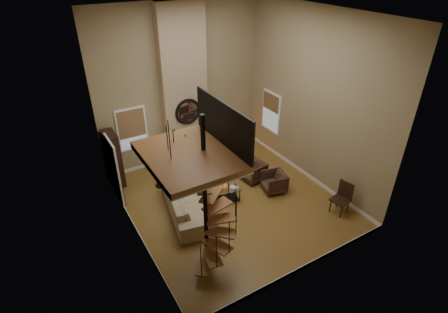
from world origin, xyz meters
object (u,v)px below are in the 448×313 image
hutch (113,159)px  armchair_far (276,181)px  sofa (186,201)px  accent_lamp (222,144)px  floor_lamp (157,148)px  coffee_table (221,193)px  side_chair (342,197)px  armchair_near (255,170)px

hutch → armchair_far: bearing=-35.4°
hutch → sofa: size_ratio=0.69×
sofa → accent_lamp: sofa is taller
sofa → floor_lamp: 1.97m
coffee_table → accent_lamp: 3.28m
floor_lamp → side_chair: 5.80m
sofa → coffee_table: sofa is taller
armchair_far → floor_lamp: floor_lamp is taller
sofa → coffee_table: 1.17m
accent_lamp → side_chair: (1.13, -5.05, 0.28)m
floor_lamp → hutch: bearing=143.4°
armchair_near → floor_lamp: size_ratio=0.42×
hutch → armchair_near: (4.08, -2.16, -0.60)m
coffee_table → accent_lamp: bearing=59.1°
armchair_near → side_chair: side_chair is taller
coffee_table → side_chair: (2.81, -2.23, 0.24)m
armchair_near → armchair_far: armchair_near is taller
sofa → coffee_table: size_ratio=2.13×
sofa → side_chair: side_chair is taller
coffee_table → accent_lamp: size_ratio=2.40×
sofa → armchair_far: size_ratio=3.75×
armchair_far → coffee_table: (-1.78, 0.43, -0.07)m
hutch → accent_lamp: 4.26m
armchair_near → floor_lamp: (-2.88, 1.27, 1.06)m
coffee_table → accent_lamp: accent_lamp is taller
sofa → armchair_far: (2.94, -0.48, -0.04)m
armchair_far → side_chair: bearing=43.1°
armchair_far → side_chair: 2.09m
armchair_far → side_chair: side_chair is taller
side_chair → coffee_table: bearing=141.6°
accent_lamp → side_chair: 5.18m
accent_lamp → side_chair: size_ratio=0.52×
coffee_table → side_chair: side_chair is taller
coffee_table → armchair_far: bearing=-13.4°
floor_lamp → armchair_far: bearing=-35.0°
armchair_near → coffee_table: size_ratio=0.59×
sofa → accent_lamp: size_ratio=5.10×
hutch → accent_lamp: hutch is taller
coffee_table → floor_lamp: (-1.31, 1.74, 1.13)m
hutch → sofa: (1.35, -2.57, -0.55)m
sofa → floor_lamp: bearing=16.3°
sofa → accent_lamp: 3.97m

